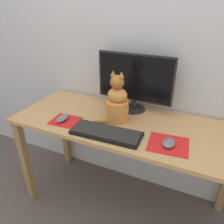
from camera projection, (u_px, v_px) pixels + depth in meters
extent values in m
plane|color=#564C47|center=(123.00, 202.00, 1.77)|extent=(12.00, 12.00, 0.00)
cube|color=silver|center=(145.00, 35.00, 1.46)|extent=(7.00, 0.04, 2.50)
cube|color=tan|center=(125.00, 124.00, 1.43)|extent=(1.49, 0.59, 0.02)
cube|color=olive|center=(26.00, 162.00, 1.66)|extent=(0.05, 0.05, 0.72)
cube|color=olive|center=(65.00, 130.00, 2.07)|extent=(0.05, 0.05, 0.72)
cylinder|color=black|center=(133.00, 109.00, 1.59)|extent=(0.17, 0.17, 0.01)
cylinder|color=black|center=(134.00, 104.00, 1.57)|extent=(0.04, 0.04, 0.06)
cube|color=black|center=(135.00, 78.00, 1.48)|extent=(0.53, 0.02, 0.33)
cube|color=black|center=(134.00, 78.00, 1.48)|extent=(0.51, 0.00, 0.31)
cube|color=black|center=(106.00, 133.00, 1.30)|extent=(0.43, 0.18, 0.02)
cube|color=black|center=(106.00, 131.00, 1.29)|extent=(0.41, 0.16, 0.01)
cube|color=red|center=(65.00, 121.00, 1.44)|extent=(0.19, 0.17, 0.00)
cube|color=red|center=(168.00, 144.00, 1.21)|extent=(0.24, 0.21, 0.00)
ellipsoid|color=slate|center=(63.00, 118.00, 1.44)|extent=(0.06, 0.11, 0.03)
ellipsoid|color=slate|center=(169.00, 143.00, 1.19)|extent=(0.07, 0.10, 0.03)
cylinder|color=#D6893D|center=(117.00, 111.00, 1.42)|extent=(0.15, 0.15, 0.14)
ellipsoid|color=#D6893D|center=(117.00, 95.00, 1.37)|extent=(0.13, 0.11, 0.10)
sphere|color=#A36028|center=(117.00, 82.00, 1.32)|extent=(0.09, 0.09, 0.09)
cone|color=#A36028|center=(113.00, 73.00, 1.31)|extent=(0.04, 0.04, 0.03)
cone|color=#A36028|center=(121.00, 75.00, 1.29)|extent=(0.04, 0.04, 0.03)
cylinder|color=#A36028|center=(108.00, 122.00, 1.41)|extent=(0.19, 0.09, 0.02)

